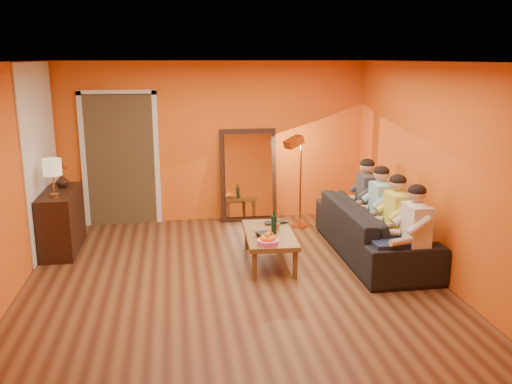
{
  "coord_description": "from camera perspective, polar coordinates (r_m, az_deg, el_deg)",
  "views": [
    {
      "loc": [
        -0.65,
        -6.03,
        2.64
      ],
      "look_at": [
        0.35,
        0.5,
        1.0
      ],
      "focal_mm": 38.0,
      "sensor_mm": 36.0,
      "label": 1
    }
  ],
  "objects": [
    {
      "name": "sofa",
      "position": [
        7.57,
        12.25,
        -3.92
      ],
      "size": [
        2.46,
        0.96,
        0.72
      ],
      "primitive_type": "imported",
      "rotation": [
        0.0,
        0.0,
        1.57
      ],
      "color": "black",
      "rests_on": "floor"
    },
    {
      "name": "vase",
      "position": [
        8.17,
        -19.73,
        1.12
      ],
      "size": [
        0.18,
        0.18,
        0.19
      ],
      "primitive_type": "imported",
      "color": "black",
      "rests_on": "sideboard"
    },
    {
      "name": "floor_lamp",
      "position": [
        8.55,
        4.71,
        0.92
      ],
      "size": [
        0.37,
        0.34,
        1.44
      ],
      "primitive_type": null,
      "rotation": [
        0.0,
        0.0,
        0.42
      ],
      "color": "#C27C38",
      "rests_on": "floor"
    },
    {
      "name": "flowers",
      "position": [
        8.12,
        -19.86,
        2.75
      ],
      "size": [
        0.17,
        0.17,
        0.42
      ],
      "primitive_type": null,
      "color": "#9D2712",
      "rests_on": "vase"
    },
    {
      "name": "sideboard",
      "position": [
        8.06,
        -19.75,
        -2.86
      ],
      "size": [
        0.44,
        1.18,
        0.85
      ],
      "primitive_type": "cube",
      "color": "black",
      "rests_on": "floor"
    },
    {
      "name": "book_upper",
      "position": [
        6.85,
        0.24,
        -4.49
      ],
      "size": [
        0.22,
        0.25,
        0.02
      ],
      "primitive_type": "imported",
      "rotation": [
        0.0,
        0.0,
        0.33
      ],
      "color": "black",
      "rests_on": "book_mid"
    },
    {
      "name": "door_jamb_right",
      "position": [
        8.89,
        -10.39,
        3.41
      ],
      "size": [
        0.08,
        0.06,
        2.2
      ],
      "primitive_type": "cube",
      "color": "white",
      "rests_on": "wall_back"
    },
    {
      "name": "book_lower",
      "position": [
        6.88,
        0.22,
        -4.8
      ],
      "size": [
        0.21,
        0.27,
        0.02
      ],
      "primitive_type": "imported",
      "rotation": [
        0.0,
        0.0,
        0.08
      ],
      "color": "black",
      "rests_on": "coffee_table"
    },
    {
      "name": "white_accent",
      "position": [
        8.11,
        -21.7,
        3.43
      ],
      "size": [
        0.02,
        1.9,
        2.58
      ],
      "primitive_type": "cube",
      "color": "white",
      "rests_on": "wall_left"
    },
    {
      "name": "room_shell",
      "position": [
        6.57,
        -2.85,
        2.16
      ],
      "size": [
        5.0,
        5.5,
        2.6
      ],
      "color": "brown",
      "rests_on": "ground"
    },
    {
      "name": "person_far_right",
      "position": [
        8.13,
        11.58,
        -0.8
      ],
      "size": [
        0.7,
        0.44,
        1.22
      ],
      "primitive_type": null,
      "color": "#37363B",
      "rests_on": "sofa"
    },
    {
      "name": "door_jamb_left",
      "position": [
        9.0,
        -17.67,
        3.1
      ],
      "size": [
        0.08,
        0.06,
        2.2
      ],
      "primitive_type": "cube",
      "color": "white",
      "rests_on": "wall_back"
    },
    {
      "name": "person_mid_left",
      "position": [
        7.15,
        14.59,
        -3.02
      ],
      "size": [
        0.7,
        0.44,
        1.22
      ],
      "primitive_type": null,
      "color": "#D6D247",
      "rests_on": "sofa"
    },
    {
      "name": "book_mid",
      "position": [
        6.88,
        0.29,
        -4.59
      ],
      "size": [
        0.22,
        0.28,
        0.02
      ],
      "primitive_type": "imported",
      "rotation": [
        0.0,
        0.0,
        0.08
      ],
      "color": "#9D2712",
      "rests_on": "book_lower"
    },
    {
      "name": "table_lamp",
      "position": [
        7.61,
        -20.58,
        1.4
      ],
      "size": [
        0.24,
        0.24,
        0.51
      ],
      "primitive_type": null,
      "color": "beige",
      "rests_on": "sideboard"
    },
    {
      "name": "coffee_table",
      "position": [
        7.16,
        1.4,
        -5.9
      ],
      "size": [
        0.68,
        1.25,
        0.42
      ],
      "primitive_type": null,
      "rotation": [
        0.0,
        0.0,
        -0.05
      ],
      "color": "brown",
      "rests_on": "floor"
    },
    {
      "name": "mirror_frame",
      "position": [
        8.95,
        -0.8,
        1.81
      ],
      "size": [
        0.92,
        0.27,
        1.51
      ],
      "primitive_type": "cube",
      "rotation": [
        -0.14,
        0.0,
        0.0
      ],
      "color": "black",
      "rests_on": "floor"
    },
    {
      "name": "mirror_glass",
      "position": [
        8.91,
        -0.77,
        1.76
      ],
      "size": [
        0.78,
        0.21,
        1.35
      ],
      "primitive_type": "cube",
      "rotation": [
        -0.14,
        0.0,
        0.0
      ],
      "color": "white",
      "rests_on": "mirror_frame"
    },
    {
      "name": "tumbler",
      "position": [
        7.22,
        2.19,
        -3.64
      ],
      "size": [
        0.1,
        0.1,
        0.08
      ],
      "primitive_type": "imported",
      "rotation": [
        0.0,
        0.0,
        0.17
      ],
      "color": "#B27F3F",
      "rests_on": "coffee_table"
    },
    {
      "name": "person_mid_right",
      "position": [
        7.64,
        12.99,
        -1.84
      ],
      "size": [
        0.7,
        0.44,
        1.22
      ],
      "primitive_type": null,
      "color": "#88BBD3",
      "rests_on": "sofa"
    },
    {
      "name": "laptop",
      "position": [
        7.45,
        2.3,
        -3.3
      ],
      "size": [
        0.39,
        0.29,
        0.03
      ],
      "primitive_type": "imported",
      "rotation": [
        0.0,
        0.0,
        0.21
      ],
      "color": "black",
      "rests_on": "coffee_table"
    },
    {
      "name": "dog",
      "position": [
        7.36,
        11.49,
        -4.88
      ],
      "size": [
        0.46,
        0.59,
        0.6
      ],
      "primitive_type": null,
      "rotation": [
        0.0,
        0.0,
        0.3
      ],
      "color": "#A16549",
      "rests_on": "floor"
    },
    {
      "name": "wine_bottle",
      "position": [
        7.01,
        1.89,
        -3.2
      ],
      "size": [
        0.07,
        0.07,
        0.31
      ],
      "primitive_type": "cylinder",
      "color": "black",
      "rests_on": "coffee_table"
    },
    {
      "name": "person_far_left",
      "position": [
        6.68,
        16.43,
        -4.36
      ],
      "size": [
        0.7,
        0.44,
        1.22
      ],
      "primitive_type": null,
      "color": "beige",
      "rests_on": "sofa"
    },
    {
      "name": "fruit_bowl",
      "position": [
        6.63,
        1.25,
        -4.89
      ],
      "size": [
        0.26,
        0.26,
        0.16
      ],
      "primitive_type": null,
      "color": "#E751A5",
      "rests_on": "coffee_table"
    },
    {
      "name": "doorway_recess",
      "position": [
        9.04,
        -13.99,
        3.4
      ],
      "size": [
        1.06,
        0.3,
        2.1
      ],
      "primitive_type": "cube",
      "color": "#3F2D19",
      "rests_on": "floor"
    },
    {
      "name": "door_header",
      "position": [
        8.8,
        -14.47,
        10.12
      ],
      "size": [
        1.22,
        0.06,
        0.08
      ],
      "primitive_type": "cube",
      "color": "white",
      "rests_on": "wall_back"
    }
  ]
}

